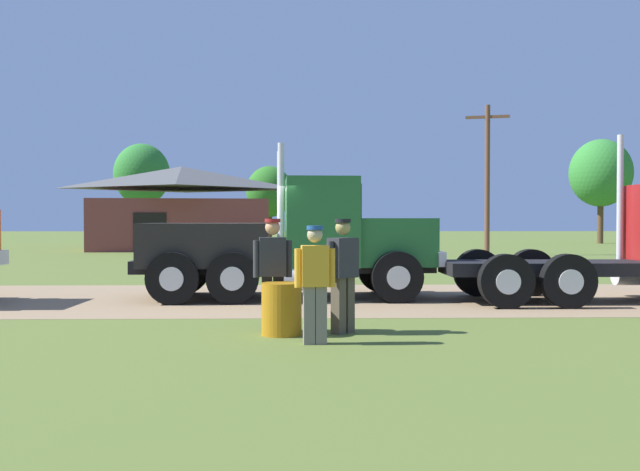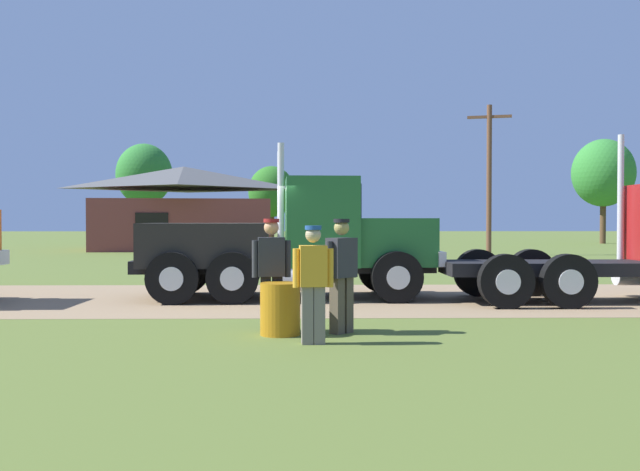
{
  "view_description": "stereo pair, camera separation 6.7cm",
  "coord_description": "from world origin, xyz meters",
  "views": [
    {
      "loc": [
        1.4,
        -15.98,
        1.76
      ],
      "look_at": [
        1.78,
        -0.03,
        1.42
      ],
      "focal_mm": 39.78,
      "sensor_mm": 36.0,
      "label": 1
    },
    {
      "loc": [
        1.47,
        -15.98,
        1.76
      ],
      "look_at": [
        1.78,
        -0.03,
        1.42
      ],
      "focal_mm": 39.78,
      "sensor_mm": 36.0,
      "label": 2
    }
  ],
  "objects": [
    {
      "name": "visitor_walking_mid",
      "position": [
        0.92,
        -4.72,
        0.98
      ],
      "size": [
        0.62,
        0.3,
        1.79
      ],
      "color": "#2D2D33",
      "rests_on": "ground_plane"
    },
    {
      "name": "visitor_by_barrel",
      "position": [
        1.57,
        -5.91,
        0.91
      ],
      "size": [
        0.58,
        0.29,
        1.69
      ],
      "color": "gold",
      "rests_on": "ground_plane"
    },
    {
      "name": "utility_pole_near",
      "position": [
        10.76,
        19.79,
        4.05
      ],
      "size": [
        2.16,
        0.71,
        7.61
      ],
      "color": "brown",
      "rests_on": "ground_plane"
    },
    {
      "name": "tree_right",
      "position": [
        24.14,
        37.62,
        5.37
      ],
      "size": [
        4.68,
        4.68,
        7.97
      ],
      "color": "#513823",
      "rests_on": "ground_plane"
    },
    {
      "name": "ground_plane",
      "position": [
        0.0,
        0.0,
        0.0
      ],
      "size": [
        200.0,
        200.0,
        0.0
      ],
      "primitive_type": "plane",
      "color": "#56672A"
    },
    {
      "name": "visitor_standing_near",
      "position": [
        2.02,
        -4.96,
        0.99
      ],
      "size": [
        0.52,
        0.52,
        1.79
      ],
      "color": "#2D2D33",
      "rests_on": "ground_plane"
    },
    {
      "name": "steel_barrel",
      "position": [
        1.07,
        -5.1,
        0.4
      ],
      "size": [
        0.62,
        0.62,
        0.8
      ],
      "primitive_type": "cylinder",
      "color": "#B27214",
      "rests_on": "ground_plane"
    },
    {
      "name": "tree_left",
      "position": [
        -11.83,
        42.56,
        5.53
      ],
      "size": [
        4.57,
        4.57,
        8.07
      ],
      "color": "#513823",
      "rests_on": "ground_plane"
    },
    {
      "name": "tree_mid",
      "position": [
        -1.31,
        41.05,
        4.06
      ],
      "size": [
        3.73,
        3.73,
        6.14
      ],
      "color": "#513823",
      "rests_on": "ground_plane"
    },
    {
      "name": "truck_foreground_white",
      "position": [
        1.15,
        0.11,
        1.26
      ],
      "size": [
        6.9,
        2.92,
        3.42
      ],
      "color": "black",
      "rests_on": "ground_plane"
    },
    {
      "name": "shed_building",
      "position": [
        -6.04,
        27.68,
        2.47
      ],
      "size": [
        11.52,
        9.26,
        5.08
      ],
      "color": "brown",
      "rests_on": "ground_plane"
    },
    {
      "name": "dirt_track",
      "position": [
        0.0,
        0.0,
        0.0
      ],
      "size": [
        120.0,
        6.62,
        0.01
      ],
      "primitive_type": "cube",
      "color": "#917656",
      "rests_on": "ground_plane"
    }
  ]
}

